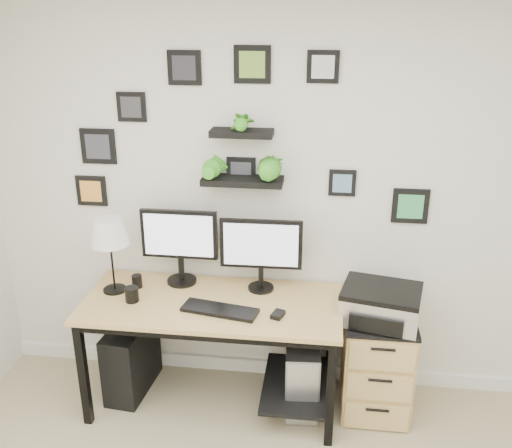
# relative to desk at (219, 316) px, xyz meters

# --- Properties ---
(room) EXTENTS (4.00, 4.00, 4.00)m
(room) POSITION_rel_desk_xyz_m (0.42, 0.32, -0.58)
(room) COLOR tan
(room) RESTS_ON ground
(desk) EXTENTS (1.60, 0.70, 0.75)m
(desk) POSITION_rel_desk_xyz_m (0.00, 0.00, 0.00)
(desk) COLOR tan
(desk) RESTS_ON ground
(monitor_left) EXTENTS (0.49, 0.19, 0.51)m
(monitor_left) POSITION_rel_desk_xyz_m (-0.28, 0.19, 0.42)
(monitor_left) COLOR black
(monitor_left) RESTS_ON desk
(monitor_right) EXTENTS (0.52, 0.17, 0.48)m
(monitor_right) POSITION_rel_desk_xyz_m (0.25, 0.16, 0.41)
(monitor_right) COLOR black
(monitor_right) RESTS_ON desk
(keyboard) EXTENTS (0.48, 0.23, 0.02)m
(keyboard) POSITION_rel_desk_xyz_m (0.04, -0.15, 0.14)
(keyboard) COLOR black
(keyboard) RESTS_ON desk
(mouse) EXTENTS (0.09, 0.11, 0.03)m
(mouse) POSITION_rel_desk_xyz_m (0.39, -0.17, 0.14)
(mouse) COLOR black
(mouse) RESTS_ON desk
(table_lamp) EXTENTS (0.24, 0.24, 0.49)m
(table_lamp) POSITION_rel_desk_xyz_m (-0.68, 0.03, 0.52)
(table_lamp) COLOR black
(table_lamp) RESTS_ON desk
(mug) EXTENTS (0.08, 0.08, 0.09)m
(mug) POSITION_rel_desk_xyz_m (-0.53, -0.09, 0.17)
(mug) COLOR black
(mug) RESTS_ON desk
(pen_cup) EXTENTS (0.07, 0.07, 0.08)m
(pen_cup) POSITION_rel_desk_xyz_m (-0.55, 0.09, 0.17)
(pen_cup) COLOR black
(pen_cup) RESTS_ON desk
(pc_tower_black) EXTENTS (0.26, 0.51, 0.49)m
(pc_tower_black) POSITION_rel_desk_xyz_m (-0.61, 0.03, -0.38)
(pc_tower_black) COLOR black
(pc_tower_black) RESTS_ON ground
(pc_tower_grey) EXTENTS (0.24, 0.49, 0.47)m
(pc_tower_grey) POSITION_rel_desk_xyz_m (0.53, 0.02, -0.39)
(pc_tower_grey) COLOR gray
(pc_tower_grey) RESTS_ON ground
(file_cabinet) EXTENTS (0.43, 0.53, 0.67)m
(file_cabinet) POSITION_rel_desk_xyz_m (1.00, 0.06, -0.29)
(file_cabinet) COLOR tan
(file_cabinet) RESTS_ON ground
(printer) EXTENTS (0.52, 0.45, 0.21)m
(printer) POSITION_rel_desk_xyz_m (0.99, 0.01, 0.15)
(printer) COLOR silver
(printer) RESTS_ON file_cabinet
(wall_decor) EXTENTS (2.26, 0.18, 1.05)m
(wall_decor) POSITION_rel_desk_xyz_m (0.10, 0.26, 1.03)
(wall_decor) COLOR black
(wall_decor) RESTS_ON ground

